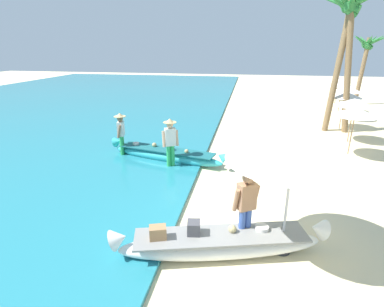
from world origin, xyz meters
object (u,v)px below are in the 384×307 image
person_vendor_assistant (121,132)px  person_tourist_customer (246,206)px  boat_cyan_midground (166,155)px  person_vendor_hatted (170,140)px  palm_tree_mid_cluster (347,22)px  boat_white_foreground (220,243)px  patio_umbrella_large (293,151)px  palm_tree_tall_inland (350,18)px  palm_tree_leaning_seaward (368,47)px

person_vendor_assistant → person_tourist_customer: bearing=-45.2°
boat_cyan_midground → person_vendor_hatted: bearing=-61.6°
person_tourist_customer → person_vendor_assistant: 6.67m
palm_tree_mid_cluster → person_vendor_assistant: bearing=-148.3°
boat_white_foreground → patio_umbrella_large: (1.25, 0.36, 1.93)m
palm_tree_tall_inland → palm_tree_mid_cluster: (-0.07, 0.10, -0.14)m
palm_tree_tall_inland → palm_tree_leaning_seaward: (3.58, 8.03, -1.26)m
person_vendor_hatted → person_tourist_customer: 4.69m
boat_white_foreground → person_tourist_customer: bearing=38.0°
palm_tree_mid_cluster → palm_tree_tall_inland: bearing=-56.1°
person_vendor_hatted → person_vendor_assistant: bearing=158.8°
person_tourist_customer → palm_tree_tall_inland: bearing=67.7°
person_tourist_customer → palm_tree_leaning_seaward: (7.69, 18.07, 2.93)m
patio_umbrella_large → palm_tree_tall_inland: 10.99m
boat_cyan_midground → patio_umbrella_large: patio_umbrella_large is taller
boat_white_foreground → palm_tree_mid_cluster: bearing=66.8°
palm_tree_tall_inland → patio_umbrella_large: bearing=-108.3°
person_tourist_customer → patio_umbrella_large: size_ratio=0.68×
person_vendor_hatted → palm_tree_tall_inland: (6.70, 6.13, 4.13)m
person_vendor_hatted → person_vendor_assistant: (-2.12, 0.82, -0.04)m
person_tourist_customer → patio_umbrella_large: 1.47m
boat_white_foreground → boat_cyan_midground: boat_white_foreground is taller
palm_tree_leaning_seaward → palm_tree_mid_cluster: size_ratio=0.75×
palm_tree_tall_inland → palm_tree_mid_cluster: palm_tree_mid_cluster is taller
boat_white_foreground → palm_tree_leaning_seaward: (8.17, 18.43, 3.62)m
person_vendor_assistant → palm_tree_tall_inland: palm_tree_tall_inland is taller
patio_umbrella_large → palm_tree_mid_cluster: 11.03m
boat_cyan_midground → palm_tree_leaning_seaward: bearing=51.9°
boat_white_foreground → person_vendor_hatted: person_vendor_hatted is taller
patio_umbrella_large → palm_tree_tall_inland: bearing=71.7°
boat_white_foreground → boat_cyan_midground: size_ratio=0.95×
boat_cyan_midground → person_tourist_customer: 5.44m
person_vendor_assistant → palm_tree_mid_cluster: bearing=31.7°
person_vendor_hatted → palm_tree_leaning_seaward: size_ratio=0.37×
palm_tree_leaning_seaward → palm_tree_mid_cluster: 8.79m
person_vendor_assistant → palm_tree_tall_inland: size_ratio=0.27×
boat_white_foreground → palm_tree_mid_cluster: 12.38m
palm_tree_leaning_seaward → palm_tree_mid_cluster: bearing=-114.7°
person_vendor_hatted → person_tourist_customer: bearing=-56.5°
palm_tree_leaning_seaward → palm_tree_mid_cluster: palm_tree_mid_cluster is taller
palm_tree_tall_inland → boat_cyan_midground: bearing=-141.9°
patio_umbrella_large → person_vendor_hatted: bearing=130.7°
patio_umbrella_large → palm_tree_mid_cluster: bearing=72.2°
person_tourist_customer → person_vendor_assistant: (-4.70, 4.73, 0.02)m
palm_tree_leaning_seaward → palm_tree_mid_cluster: (-3.65, -7.92, 1.12)m
person_vendor_hatted → patio_umbrella_large: bearing=-49.3°
boat_white_foreground → person_vendor_assistant: 6.66m
person_tourist_customer → person_vendor_assistant: bearing=134.8°
person_tourist_customer → palm_tree_tall_inland: 11.63m
palm_tree_mid_cluster → boat_white_foreground: bearing=-113.2°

